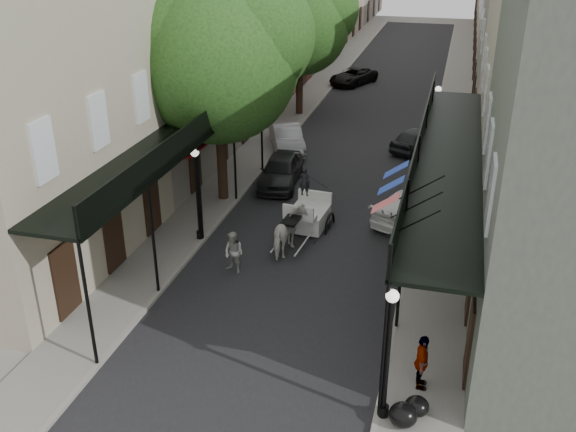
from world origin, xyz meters
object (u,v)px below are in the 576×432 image
Objects in this scene: tree_far at (306,21)px; car_left_near at (281,170)px; horse at (290,232)px; pedestrian_sidewalk_left at (265,113)px; car_right_far at (417,139)px; lamppost_right_near at (388,353)px; pedestrian_walking at (234,253)px; car_right_near at (409,206)px; car_left_mid at (287,138)px; tree_near at (228,54)px; car_left_far at (353,76)px; lamppost_right_far at (435,120)px; carriage at (312,199)px; lamppost_left at (197,193)px; pedestrian_sidewalk_right at (422,362)px.

tree_far is 12.93m from car_left_near.
pedestrian_sidewalk_left reaches higher than horse.
car_right_far is at bearing -101.16° from horse.
lamppost_right_near is 1.84× the size of horse.
pedestrian_walking reaches higher than car_right_near.
car_right_near is (7.20, -7.16, -0.08)m from car_left_mid.
tree_near is at bearing 21.02° from car_right_near.
pedestrian_walking is at bearing -64.71° from car_left_far.
lamppost_right_near is at bearing 114.24° from car_right_near.
lamppost_right_far is at bearing 35.07° from car_left_near.
pedestrian_walking is at bearing -70.27° from tree_near.
tree_near is at bearing 163.34° from carriage.
lamppost_right_near is 15.95m from car_left_near.
car_right_far is at bearing -43.39° from car_left_far.
car_left_mid is at bearing -84.70° from tree_far.
pedestrian_walking is 8.39m from car_left_near.
lamppost_right_near is (8.35, -26.18, -3.79)m from tree_far.
car_right_far reaches higher than car_right_near.
tree_near reaches higher than lamppost_left.
lamppost_right_near reaches higher than car_left_mid.
lamppost_right_near reaches higher than pedestrian_sidewalk_left.
car_right_near is at bearing 4.55° from pedestrian_sidewalk_right.
lamppost_right_far is at bearing -17.17° from car_left_mid.
lamppost_right_near is 20.00m from lamppost_right_far.
carriage is 0.66× the size of car_right_near.
lamppost_right_far is at bearing 0.08° from pedestrian_sidewalk_right.
car_left_near is at bearing 72.69° from pedestrian_sidewalk_left.
tree_near is 2.60× the size of lamppost_right_far.
horse is at bearing -76.22° from car_left_near.
tree_far is at bearing -73.72° from horse.
car_right_far reaches higher than car_left_far.
lamppost_left is 0.86× the size of car_right_near.
tree_far is 2.01× the size of car_left_mid.
carriage is at bearing 34.48° from lamppost_left.
pedestrian_sidewalk_right is at bearing 133.28° from horse.
carriage is (0.21, 2.65, 0.26)m from horse.
tree_near is 15.39m from lamppost_right_near.
carriage is 0.66× the size of car_left_mid.
tree_near is 2.24× the size of car_left_mid.
tree_near reaches higher than car_left_far.
car_right_near is at bearing -0.85° from tree_near.
lamppost_left reaches higher than pedestrian_sidewalk_left.
carriage reaches higher than pedestrian_sidewalk_right.
pedestrian_sidewalk_right is (0.81, -18.66, -1.12)m from lamppost_right_far.
tree_near reaches higher than car_left_near.
car_right_far is (7.44, -5.18, -5.19)m from tree_far.
lamppost_left is 8.82m from car_right_near.
pedestrian_sidewalk_left is at bearing -65.23° from horse.
tree_near reaches higher than pedestrian_sidewalk_right.
horse is at bearing -110.77° from lamppost_right_far.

